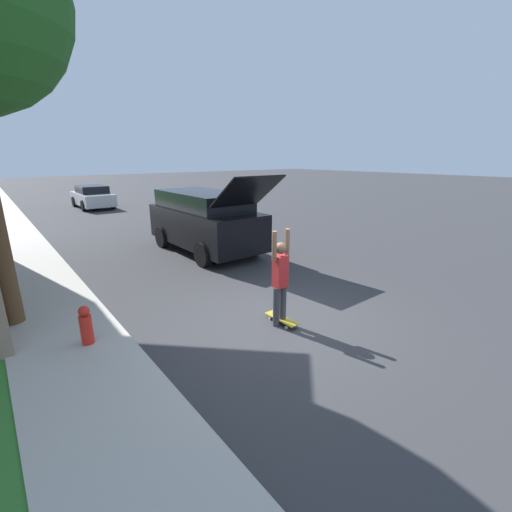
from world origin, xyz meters
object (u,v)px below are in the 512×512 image
(suv_parked, at_px, (205,220))
(skateboard, at_px, (281,319))
(skateboarder, at_px, (280,278))
(car_down_street, at_px, (93,197))
(fire_hydrant, at_px, (86,325))

(suv_parked, bearing_deg, skateboard, -105.65)
(skateboarder, bearing_deg, skateboard, 15.19)
(car_down_street, height_order, skateboard, car_down_street)
(car_down_street, bearing_deg, suv_parked, -88.76)
(car_down_street, distance_m, skateboarder, 19.01)
(fire_hydrant, bearing_deg, skateboarder, -23.88)
(suv_parked, relative_size, skateboard, 6.83)
(suv_parked, distance_m, car_down_street, 13.41)
(car_down_street, bearing_deg, skateboard, -93.82)
(suv_parked, xyz_separation_m, skateboard, (-1.55, -5.54, -1.01))
(suv_parked, xyz_separation_m, skateboarder, (-1.63, -5.56, -0.12))
(skateboarder, distance_m, fire_hydrant, 3.47)
(skateboard, bearing_deg, car_down_street, 86.18)
(skateboarder, relative_size, fire_hydrant, 2.75)
(car_down_street, xyz_separation_m, skateboarder, (-1.34, -18.96, 0.28))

